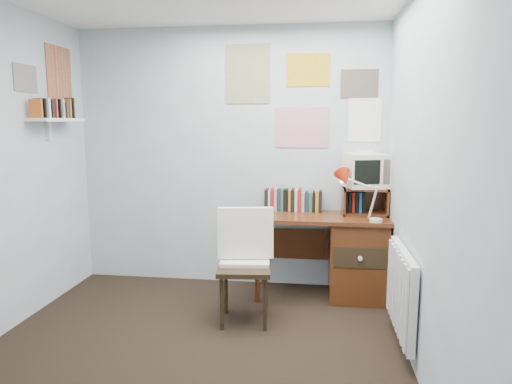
{
  "coord_description": "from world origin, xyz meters",
  "views": [
    {
      "loc": [
        0.85,
        -2.63,
        1.6
      ],
      "look_at": [
        0.36,
        1.0,
        1.04
      ],
      "focal_mm": 32.0,
      "sensor_mm": 36.0,
      "label": 1
    }
  ],
  "objects_px": {
    "desk_chair": "(244,269)",
    "wall_shelf": "(56,120)",
    "tv_riser": "(365,201)",
    "crt_tv": "(365,169)",
    "desk": "(351,254)",
    "desk_lamp": "(377,199)",
    "radiator": "(402,291)"
  },
  "relations": [
    {
      "from": "desk",
      "to": "radiator",
      "type": "height_order",
      "value": "desk"
    },
    {
      "from": "desk",
      "to": "desk_chair",
      "type": "relative_size",
      "value": 1.35
    },
    {
      "from": "desk_lamp",
      "to": "radiator",
      "type": "height_order",
      "value": "desk_lamp"
    },
    {
      "from": "tv_riser",
      "to": "crt_tv",
      "type": "height_order",
      "value": "crt_tv"
    },
    {
      "from": "desk",
      "to": "crt_tv",
      "type": "xyz_separation_m",
      "value": [
        0.12,
        0.13,
        0.77
      ]
    },
    {
      "from": "desk_chair",
      "to": "crt_tv",
      "type": "height_order",
      "value": "crt_tv"
    },
    {
      "from": "crt_tv",
      "to": "desk_lamp",
      "type": "bearing_deg",
      "value": -93.79
    },
    {
      "from": "radiator",
      "to": "wall_shelf",
      "type": "relative_size",
      "value": 1.29
    },
    {
      "from": "radiator",
      "to": "wall_shelf",
      "type": "xyz_separation_m",
      "value": [
        -2.86,
        0.55,
        1.2
      ]
    },
    {
      "from": "desk_lamp",
      "to": "radiator",
      "type": "xyz_separation_m",
      "value": [
        0.1,
        -0.71,
        -0.54
      ]
    },
    {
      "from": "desk_lamp",
      "to": "crt_tv",
      "type": "relative_size",
      "value": 1.1
    },
    {
      "from": "crt_tv",
      "to": "wall_shelf",
      "type": "distance_m",
      "value": 2.77
    },
    {
      "from": "desk_chair",
      "to": "wall_shelf",
      "type": "height_order",
      "value": "wall_shelf"
    },
    {
      "from": "wall_shelf",
      "to": "radiator",
      "type": "bearing_deg",
      "value": -10.89
    },
    {
      "from": "desk_lamp",
      "to": "tv_riser",
      "type": "xyz_separation_m",
      "value": [
        -0.07,
        0.33,
        -0.07
      ]
    },
    {
      "from": "tv_riser",
      "to": "wall_shelf",
      "type": "distance_m",
      "value": 2.83
    },
    {
      "from": "desk",
      "to": "tv_riser",
      "type": "distance_m",
      "value": 0.51
    },
    {
      "from": "desk_lamp",
      "to": "crt_tv",
      "type": "height_order",
      "value": "crt_tv"
    },
    {
      "from": "desk",
      "to": "radiator",
      "type": "relative_size",
      "value": 1.5
    },
    {
      "from": "desk_chair",
      "to": "crt_tv",
      "type": "xyz_separation_m",
      "value": [
        1.0,
        0.79,
        0.73
      ]
    },
    {
      "from": "desk_chair",
      "to": "wall_shelf",
      "type": "relative_size",
      "value": 1.43
    },
    {
      "from": "desk_chair",
      "to": "crt_tv",
      "type": "distance_m",
      "value": 1.47
    },
    {
      "from": "desk",
      "to": "desk_lamp",
      "type": "bearing_deg",
      "value": -50.07
    },
    {
      "from": "desk_chair",
      "to": "desk_lamp",
      "type": "xyz_separation_m",
      "value": [
        1.06,
        0.44,
        0.51
      ]
    },
    {
      "from": "wall_shelf",
      "to": "desk",
      "type": "bearing_deg",
      "value": 8.4
    },
    {
      "from": "tv_riser",
      "to": "crt_tv",
      "type": "relative_size",
      "value": 1.13
    },
    {
      "from": "desk_chair",
      "to": "wall_shelf",
      "type": "xyz_separation_m",
      "value": [
        -1.69,
        0.28,
        1.18
      ]
    },
    {
      "from": "desk",
      "to": "desk_chair",
      "type": "xyz_separation_m",
      "value": [
        -0.88,
        -0.66,
        0.04
      ]
    },
    {
      "from": "tv_riser",
      "to": "radiator",
      "type": "bearing_deg",
      "value": -80.72
    },
    {
      "from": "desk_chair",
      "to": "desk",
      "type": "bearing_deg",
      "value": 31.45
    },
    {
      "from": "tv_riser",
      "to": "desk_lamp",
      "type": "bearing_deg",
      "value": -78.81
    },
    {
      "from": "desk_lamp",
      "to": "tv_riser",
      "type": "distance_m",
      "value": 0.34
    }
  ]
}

